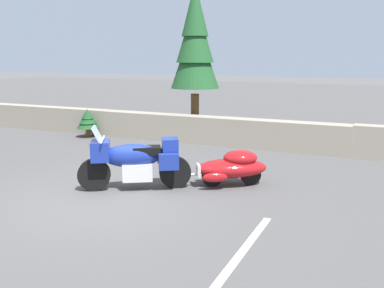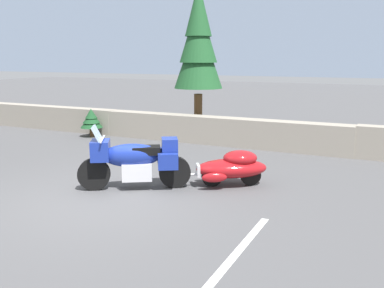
% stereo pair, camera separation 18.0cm
% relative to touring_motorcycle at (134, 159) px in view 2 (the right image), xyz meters
% --- Properties ---
extents(ground_plane, '(80.00, 80.00, 0.00)m').
position_rel_touring_motorcycle_xyz_m(ground_plane, '(-0.17, -0.78, -0.62)').
color(ground_plane, '#4C4C4F').
extents(stone_guard_wall, '(24.00, 0.58, 0.89)m').
position_rel_touring_motorcycle_xyz_m(stone_guard_wall, '(-0.40, 5.01, -0.19)').
color(stone_guard_wall, gray).
rests_on(stone_guard_wall, ground).
extents(distant_ridgeline, '(240.00, 80.00, 16.00)m').
position_rel_touring_motorcycle_xyz_m(distant_ridgeline, '(-0.17, 95.01, 7.38)').
color(distant_ridgeline, '#8C9EB7').
rests_on(distant_ridgeline, ground).
extents(touring_motorcycle, '(2.04, 1.45, 1.33)m').
position_rel_touring_motorcycle_xyz_m(touring_motorcycle, '(0.00, 0.00, 0.00)').
color(touring_motorcycle, black).
rests_on(touring_motorcycle, ground).
extents(car_shaped_trailer, '(2.06, 1.46, 0.76)m').
position_rel_touring_motorcycle_xyz_m(car_shaped_trailer, '(1.73, 1.07, -0.21)').
color(car_shaped_trailer, black).
rests_on(car_shaped_trailer, ground).
extents(pine_tree_tall, '(1.61, 1.61, 5.09)m').
position_rel_touring_motorcycle_xyz_m(pine_tree_tall, '(-1.30, 5.91, 2.57)').
color(pine_tree_tall, brown).
rests_on(pine_tree_tall, ground).
extents(pine_sapling_near, '(0.76, 0.76, 0.96)m').
position_rel_touring_motorcycle_xyz_m(pine_sapling_near, '(-4.63, 4.39, -0.02)').
color(pine_sapling_near, brown).
rests_on(pine_sapling_near, ground).
extents(parking_stripe_marker, '(0.12, 3.60, 0.01)m').
position_rel_touring_motorcycle_xyz_m(parking_stripe_marker, '(2.92, -2.28, -0.62)').
color(parking_stripe_marker, silver).
rests_on(parking_stripe_marker, ground).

